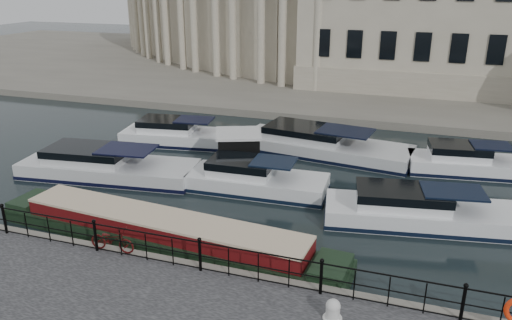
{
  "coord_description": "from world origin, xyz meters",
  "views": [
    {
      "loc": [
        6.23,
        -15.09,
        9.65
      ],
      "look_at": [
        0.5,
        2.0,
        3.0
      ],
      "focal_mm": 35.0,
      "sensor_mm": 36.0,
      "label": 1
    }
  ],
  "objects_px": {
    "bicycle": "(112,240)",
    "harbour_hut": "(239,154)",
    "narrowboat": "(163,236)",
    "mooring_bollard": "(333,310)"
  },
  "relations": [
    {
      "from": "bicycle",
      "to": "narrowboat",
      "type": "xyz_separation_m",
      "value": [
        0.96,
        1.82,
        -0.63
      ]
    },
    {
      "from": "narrowboat",
      "to": "harbour_hut",
      "type": "bearing_deg",
      "value": 94.24
    },
    {
      "from": "bicycle",
      "to": "harbour_hut",
      "type": "relative_size",
      "value": 0.44
    },
    {
      "from": "bicycle",
      "to": "mooring_bollard",
      "type": "distance_m",
      "value": 8.1
    },
    {
      "from": "mooring_bollard",
      "to": "narrowboat",
      "type": "distance_m",
      "value": 7.69
    },
    {
      "from": "bicycle",
      "to": "harbour_hut",
      "type": "height_order",
      "value": "harbour_hut"
    },
    {
      "from": "bicycle",
      "to": "narrowboat",
      "type": "bearing_deg",
      "value": -29.49
    },
    {
      "from": "narrowboat",
      "to": "mooring_bollard",
      "type": "bearing_deg",
      "value": -18.71
    },
    {
      "from": "bicycle",
      "to": "mooring_bollard",
      "type": "relative_size",
      "value": 2.7
    },
    {
      "from": "bicycle",
      "to": "mooring_bollard",
      "type": "xyz_separation_m",
      "value": [
        8.01,
        -1.22,
        -0.15
      ]
    }
  ]
}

